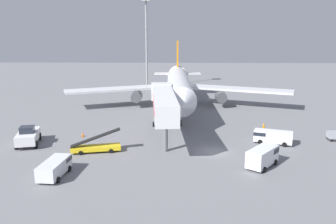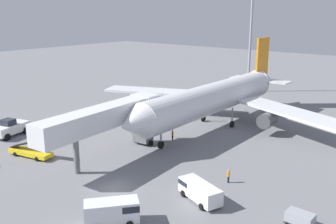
# 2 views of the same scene
# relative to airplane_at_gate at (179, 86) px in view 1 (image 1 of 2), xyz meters

# --- Properties ---
(ground_plane) EXTENTS (300.00, 300.00, 0.00)m
(ground_plane) POSITION_rel_airplane_at_gate_xyz_m (4.69, -28.32, -4.96)
(ground_plane) COLOR slate
(airplane_at_gate) EXTENTS (49.90, 45.14, 14.12)m
(airplane_at_gate) POSITION_rel_airplane_at_gate_xyz_m (0.00, 0.00, 0.00)
(airplane_at_gate) COLOR silver
(airplane_at_gate) RESTS_ON ground
(jet_bridge) EXTENTS (4.88, 20.84, 7.48)m
(jet_bridge) POSITION_rel_airplane_at_gate_xyz_m (-2.53, -22.24, 0.71)
(jet_bridge) COLOR silver
(jet_bridge) RESTS_ON ground
(pushback_tug) EXTENTS (4.11, 6.43, 2.79)m
(pushback_tug) POSITION_rel_airplane_at_gate_xyz_m (-22.10, -25.82, -3.66)
(pushback_tug) COLOR white
(pushback_tug) RESTS_ON ground
(belt_loader_truck) EXTENTS (6.90, 3.24, 3.19)m
(belt_loader_truck) POSITION_rel_airplane_at_gate_xyz_m (-11.50, -28.76, -4.19)
(belt_loader_truck) COLOR yellow
(belt_loader_truck) RESTS_ON ground
(service_van_mid_center) EXTENTS (5.78, 3.69, 1.92)m
(service_van_mid_center) POSITION_rel_airplane_at_gate_xyz_m (13.51, -24.45, -3.85)
(service_van_mid_center) COLOR white
(service_van_mid_center) RESTS_ON ground
(service_van_outer_left) EXTENTS (2.68, 5.32, 1.85)m
(service_van_outer_left) POSITION_rel_airplane_at_gate_xyz_m (-14.26, -36.89, -3.88)
(service_van_outer_left) COLOR silver
(service_van_outer_left) RESTS_ON ground
(service_van_far_center) EXTENTS (4.75, 5.20, 2.32)m
(service_van_far_center) POSITION_rel_airplane_at_gate_xyz_m (10.00, -33.38, -3.64)
(service_van_far_center) COLOR white
(service_van_far_center) RESTS_ON ground
(baggage_cart_near_right) EXTENTS (2.54, 1.58, 1.37)m
(baggage_cart_near_right) POSITION_rel_airplane_at_gate_xyz_m (23.71, -22.74, -4.19)
(baggage_cart_near_right) COLOR #38383D
(baggage_cart_near_right) RESTS_ON ground
(ground_crew_worker_foreground) EXTENTS (0.43, 0.43, 1.66)m
(ground_crew_worker_foreground) POSITION_rel_airplane_at_gate_xyz_m (-0.75, -11.07, -4.08)
(ground_crew_worker_foreground) COLOR #1E2333
(ground_crew_worker_foreground) RESTS_ON ground
(ground_crew_worker_midground) EXTENTS (0.35, 0.35, 1.61)m
(ground_crew_worker_midground) POSITION_rel_airplane_at_gate_xyz_m (13.74, -18.79, -4.11)
(ground_crew_worker_midground) COLOR #1E2333
(ground_crew_worker_midground) RESTS_ON ground
(safety_cone_alpha) EXTENTS (0.49, 0.49, 0.74)m
(safety_cone_alpha) POSITION_rel_airplane_at_gate_xyz_m (-15.23, -21.76, -4.59)
(safety_cone_alpha) COLOR black
(safety_cone_alpha) RESTS_ON ground
(apron_light_mast) EXTENTS (2.40, 2.40, 26.14)m
(apron_light_mast) POSITION_rel_airplane_at_gate_xyz_m (-9.42, 29.45, 13.13)
(apron_light_mast) COLOR #93969B
(apron_light_mast) RESTS_ON ground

